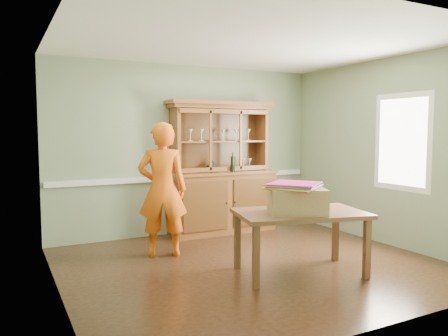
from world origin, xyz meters
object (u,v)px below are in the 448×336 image
dining_table (300,219)px  cardboard_box (297,201)px  china_hutch (222,186)px  person (162,190)px

dining_table → cardboard_box: size_ratio=2.64×
china_hutch → person: size_ratio=1.20×
china_hutch → cardboard_box: size_ratio=3.47×
dining_table → person: 1.86m
china_hutch → person: china_hutch is taller
dining_table → cardboard_box: 0.26m
cardboard_box → person: bearing=125.3°
china_hutch → cardboard_box: bearing=-96.4°
dining_table → person: (-1.16, 1.43, 0.24)m
cardboard_box → person: 1.83m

